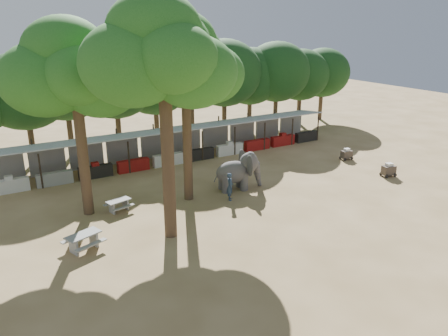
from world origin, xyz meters
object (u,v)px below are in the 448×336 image
handler (230,187)px  cart_front (389,170)px  yard_tree_center (159,55)px  picnic_table_far (119,204)px  picnic_table_near (84,240)px  cart_back (347,154)px  yard_tree_back (181,60)px  elephant (239,171)px  yard_tree_left (70,70)px

handler → cart_front: bearing=-74.1°
yard_tree_center → picnic_table_far: (-1.25, 4.22, -8.75)m
yard_tree_center → picnic_table_far: 9.79m
yard_tree_center → picnic_table_far: bearing=106.5°
picnic_table_near → cart_front: 21.58m
cart_back → yard_tree_center: bearing=-159.2°
yard_tree_center → yard_tree_back: (3.00, 4.00, -0.67)m
elephant → picnic_table_near: 11.38m
handler → cart_back: bearing=-53.5°
picnic_table_far → cart_front: size_ratio=1.49×
picnic_table_near → cart_front: size_ratio=1.86×
yard_tree_back → elephant: (3.78, -0.32, -7.29)m
elephant → cart_front: (10.65, -3.43, -0.76)m
yard_tree_left → yard_tree_center: (3.00, -5.00, 1.01)m
elephant → picnic_table_near: elephant is taller
picnic_table_far → handler: bearing=-30.1°
picnic_table_near → cart_back: size_ratio=2.07×
cart_front → picnic_table_near: bearing=-171.3°
yard_tree_center → elephant: (6.78, 3.68, -7.96)m
handler → yard_tree_center: bearing=139.6°
yard_tree_left → cart_back: bearing=-0.8°
yard_tree_left → cart_back: (20.78, -0.28, -7.74)m
handler → picnic_table_near: size_ratio=0.85×
yard_tree_center → picnic_table_near: size_ratio=5.78×
elephant → picnic_table_far: elephant is taller
yard_tree_left → cart_front: size_ratio=9.86×
elephant → picnic_table_far: size_ratio=2.02×
yard_tree_back → handler: (2.29, -1.65, -7.66)m
yard_tree_left → yard_tree_center: yard_tree_center is taller
yard_tree_left → handler: (8.29, -2.65, -7.31)m
yard_tree_left → elephant: (9.78, -1.32, -6.95)m
cart_front → picnic_table_far: bearing=177.6°
picnic_table_near → picnic_table_far: picnic_table_near is taller
picnic_table_far → cart_front: bearing=-26.1°
picnic_table_far → cart_back: 19.04m
handler → picnic_table_far: handler is taller
yard_tree_center → cart_back: bearing=14.9°
handler → cart_back: size_ratio=1.77×
handler → picnic_table_far: 6.82m
yard_tree_center → cart_back: yard_tree_center is taller
elephant → cart_front: size_ratio=3.00×
elephant → cart_front: 11.21m
yard_tree_center → yard_tree_back: 5.04m
picnic_table_near → yard_tree_back: bearing=6.2°
yard_tree_center → cart_back: (17.78, 4.73, -8.75)m
cart_back → yard_tree_left: bearing=-174.8°
handler → cart_back: 12.72m
yard_tree_left → yard_tree_center: bearing=-59.0°
cart_back → cart_front: bearing=-88.7°
yard_tree_back → picnic_table_far: 9.14m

